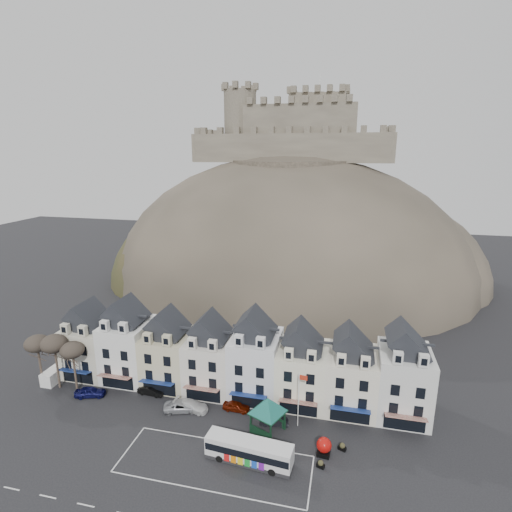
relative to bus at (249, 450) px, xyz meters
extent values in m
plane|color=black|center=(-5.75, -2.47, -1.59)|extent=(300.00, 300.00, 0.00)
cube|color=silver|center=(-3.75, -1.22, -1.59)|extent=(22.00, 7.50, 0.01)
cube|color=beige|center=(-29.55, 13.53, 2.41)|extent=(6.80, 8.00, 8.00)
cube|color=black|center=(-29.55, 13.53, 7.61)|extent=(6.80, 5.76, 2.80)
cube|color=beige|center=(-31.05, 9.93, 7.31)|extent=(1.20, 0.80, 1.60)
cube|color=beige|center=(-28.06, 9.93, 7.31)|extent=(1.20, 0.80, 1.60)
cube|color=black|center=(-29.55, 9.50, -0.29)|extent=(5.10, 0.06, 2.20)
cube|color=navy|center=(-29.55, 8.83, 1.01)|extent=(5.10, 1.29, 0.43)
cube|color=white|center=(-22.75, 13.53, 3.01)|extent=(6.80, 8.00, 9.20)
cube|color=black|center=(-22.75, 13.53, 8.81)|extent=(6.80, 5.76, 2.80)
cube|color=white|center=(-24.25, 9.93, 8.51)|extent=(1.20, 0.80, 1.60)
cube|color=white|center=(-21.26, 9.93, 8.51)|extent=(1.20, 0.80, 1.60)
cube|color=black|center=(-22.75, 9.50, -0.29)|extent=(5.10, 0.06, 2.20)
cube|color=maroon|center=(-22.75, 8.83, 1.01)|extent=(5.10, 1.29, 0.43)
cube|color=beige|center=(-15.95, 13.53, 2.41)|extent=(6.80, 8.00, 8.00)
cube|color=black|center=(-15.95, 13.53, 7.61)|extent=(6.80, 5.76, 2.80)
cube|color=beige|center=(-17.45, 9.93, 7.31)|extent=(1.20, 0.80, 1.60)
cube|color=beige|center=(-14.46, 9.93, 7.31)|extent=(1.20, 0.80, 1.60)
cube|color=black|center=(-15.95, 9.50, -0.29)|extent=(5.10, 0.06, 2.20)
cube|color=navy|center=(-15.95, 8.83, 1.01)|extent=(5.10, 1.29, 0.43)
cube|color=silver|center=(-9.15, 13.53, 2.41)|extent=(6.80, 8.00, 8.00)
cube|color=black|center=(-9.15, 13.53, 7.61)|extent=(6.80, 5.76, 2.80)
cube|color=silver|center=(-10.65, 9.93, 7.31)|extent=(1.20, 0.80, 1.60)
cube|color=silver|center=(-7.66, 9.93, 7.31)|extent=(1.20, 0.80, 1.60)
cube|color=black|center=(-9.15, 9.50, -0.29)|extent=(5.10, 0.06, 2.20)
cube|color=maroon|center=(-9.15, 8.83, 1.01)|extent=(5.10, 1.29, 0.43)
cube|color=white|center=(-2.35, 13.53, 3.01)|extent=(6.80, 8.00, 9.20)
cube|color=black|center=(-2.35, 13.53, 8.81)|extent=(6.80, 5.76, 2.80)
cube|color=white|center=(-3.85, 9.93, 8.51)|extent=(1.20, 0.80, 1.60)
cube|color=white|center=(-0.86, 9.93, 8.51)|extent=(1.20, 0.80, 1.60)
cube|color=black|center=(-2.35, 9.50, -0.29)|extent=(5.10, 0.06, 2.20)
cube|color=navy|center=(-2.35, 8.83, 1.01)|extent=(5.10, 1.29, 0.43)
cube|color=white|center=(4.45, 13.53, 2.41)|extent=(6.80, 8.00, 8.00)
cube|color=black|center=(4.45, 13.53, 7.61)|extent=(6.80, 5.76, 2.80)
cube|color=white|center=(2.95, 9.93, 7.31)|extent=(1.20, 0.80, 1.60)
cube|color=white|center=(5.94, 9.93, 7.31)|extent=(1.20, 0.80, 1.60)
cube|color=black|center=(4.45, 9.50, -0.29)|extent=(5.10, 0.06, 2.20)
cube|color=maroon|center=(4.45, 8.83, 1.01)|extent=(5.10, 1.29, 0.43)
cube|color=white|center=(11.25, 13.53, 2.41)|extent=(6.80, 8.00, 8.00)
cube|color=black|center=(11.25, 13.53, 7.61)|extent=(6.80, 5.76, 2.80)
cube|color=white|center=(9.75, 9.93, 7.31)|extent=(1.20, 0.80, 1.60)
cube|color=white|center=(12.74, 9.93, 7.31)|extent=(1.20, 0.80, 1.60)
cube|color=black|center=(11.25, 9.50, -0.29)|extent=(5.10, 0.06, 2.20)
cube|color=navy|center=(11.25, 8.83, 1.01)|extent=(5.10, 1.29, 0.43)
cube|color=silver|center=(18.05, 13.53, 3.01)|extent=(6.80, 8.00, 9.20)
cube|color=black|center=(18.05, 13.53, 8.81)|extent=(6.80, 5.76, 2.80)
cube|color=silver|center=(16.55, 9.93, 8.51)|extent=(1.20, 0.80, 1.60)
cube|color=silver|center=(19.54, 9.93, 8.51)|extent=(1.20, 0.80, 1.60)
cube|color=black|center=(18.05, 9.50, -0.29)|extent=(5.10, 0.06, 2.20)
cube|color=maroon|center=(18.05, 8.83, 1.01)|extent=(5.10, 1.29, 0.43)
ellipsoid|color=#37332B|center=(-5.75, 67.53, -1.59)|extent=(96.00, 76.00, 68.00)
ellipsoid|color=#31391C|center=(-27.75, 61.53, -1.59)|extent=(52.00, 44.00, 42.00)
ellipsoid|color=#37332B|center=(18.25, 71.53, -1.59)|extent=(56.00, 48.00, 46.00)
ellipsoid|color=#31391C|center=(-9.75, 53.53, -1.59)|extent=(40.00, 28.00, 28.00)
ellipsoid|color=#37332B|center=(4.25, 55.53, -1.59)|extent=(36.00, 28.00, 24.00)
cylinder|color=#37332B|center=(-5.75, 67.53, 29.41)|extent=(30.00, 30.00, 3.00)
cube|color=brown|center=(-5.75, 63.53, 33.91)|extent=(48.00, 2.20, 7.00)
cube|color=brown|center=(-5.75, 83.53, 33.91)|extent=(48.00, 2.20, 7.00)
cube|color=brown|center=(-29.75, 73.53, 33.91)|extent=(2.20, 22.00, 7.00)
cube|color=brown|center=(18.25, 73.53, 33.91)|extent=(2.20, 22.00, 7.00)
cube|color=brown|center=(-3.75, 73.53, 39.41)|extent=(28.00, 18.00, 10.00)
cube|color=brown|center=(0.25, 75.53, 40.91)|extent=(14.00, 12.00, 13.00)
cylinder|color=brown|center=(-19.75, 69.53, 39.41)|extent=(8.40, 8.40, 18.00)
cylinder|color=silver|center=(0.25, 75.53, 49.91)|extent=(0.16, 0.16, 5.00)
cylinder|color=#3C3126|center=(-34.75, 8.03, 1.28)|extent=(0.32, 0.32, 5.74)
ellipsoid|color=#383028|center=(-34.75, 8.03, 5.38)|extent=(3.61, 3.61, 2.54)
cylinder|color=#3C3126|center=(-31.75, 8.03, 1.42)|extent=(0.32, 0.32, 6.02)
ellipsoid|color=#383028|center=(-31.75, 8.03, 5.72)|extent=(3.78, 3.78, 2.67)
cylinder|color=#3C3126|center=(-28.75, 8.03, 1.14)|extent=(0.32, 0.32, 5.46)
ellipsoid|color=#383028|center=(-28.75, 8.03, 5.04)|extent=(3.43, 3.43, 2.42)
cube|color=#262628|center=(0.00, 0.00, -1.26)|extent=(10.36, 3.29, 0.46)
cube|color=silver|center=(0.00, 0.00, 0.09)|extent=(10.35, 3.24, 2.33)
cube|color=black|center=(0.00, 0.00, 0.22)|extent=(10.16, 3.29, 0.88)
cube|color=silver|center=(0.00, 0.00, 1.14)|extent=(10.14, 3.13, 0.23)
cube|color=orange|center=(5.02, -0.46, 0.98)|extent=(0.16, 1.11, 0.26)
cylinder|color=black|center=(2.95, -1.32, -1.17)|extent=(0.91, 0.38, 0.89)
cylinder|color=black|center=(3.14, 0.76, -1.17)|extent=(0.91, 0.38, 0.89)
cylinder|color=black|center=(-3.34, -0.74, -1.17)|extent=(0.91, 0.38, 0.89)
cylinder|color=black|center=(-3.15, 1.34, -1.17)|extent=(0.91, 0.38, 0.89)
cube|color=black|center=(0.27, 7.70, -0.21)|extent=(0.23, 0.23, 2.76)
cube|color=black|center=(3.09, 6.42, -0.21)|extent=(0.23, 0.23, 2.76)
cube|color=black|center=(-1.01, 4.87, -0.21)|extent=(0.23, 0.23, 2.76)
cube|color=black|center=(1.82, 3.60, -0.21)|extent=(0.23, 0.23, 2.76)
cube|color=black|center=(1.04, 5.65, 1.17)|extent=(5.01, 5.01, 0.14)
cone|color=#125250|center=(1.04, 5.65, 2.20)|extent=(6.93, 6.93, 2.07)
cube|color=black|center=(8.33, 3.15, -1.30)|extent=(1.63, 1.63, 0.57)
sphere|color=#B30D0A|center=(8.33, 3.15, -0.27)|extent=(1.78, 1.78, 1.78)
cylinder|color=silver|center=(4.66, 7.53, 2.30)|extent=(0.12, 0.12, 7.77)
cube|color=red|center=(5.19, 7.48, 5.60)|extent=(1.07, 0.14, 0.68)
cube|color=white|center=(-33.69, 9.53, -0.56)|extent=(1.97, 4.50, 2.05)
cube|color=black|center=(-33.69, 9.53, -0.17)|extent=(1.85, 0.09, 0.88)
cube|color=black|center=(8.12, 1.03, -1.36)|extent=(1.01, 0.72, 0.46)
sphere|color=#31391C|center=(8.12, 1.03, -0.99)|extent=(0.64, 0.64, 0.64)
cube|color=black|center=(10.45, 4.39, -1.35)|extent=(1.06, 0.80, 0.48)
sphere|color=#31391C|center=(10.45, 4.39, -0.97)|extent=(0.67, 0.67, 0.67)
imported|color=#0E0F46|center=(-25.75, 7.03, -0.86)|extent=(4.63, 2.97, 1.47)
imported|color=black|center=(-17.29, 9.53, -0.93)|extent=(4.08, 1.63, 1.32)
imported|color=#A3A5AB|center=(-11.35, 7.06, -0.90)|extent=(5.34, 3.69, 1.38)
imported|color=silver|center=(-10.15, 7.41, -0.88)|extent=(5.03, 2.34, 1.42)
imported|color=#5C1405|center=(-4.04, 8.77, -0.95)|extent=(3.80, 1.68, 1.27)
imported|color=black|center=(1.61, 7.03, -0.97)|extent=(3.92, 1.84, 1.24)
camera|label=1|loc=(9.57, -37.35, 33.29)|focal=28.00mm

